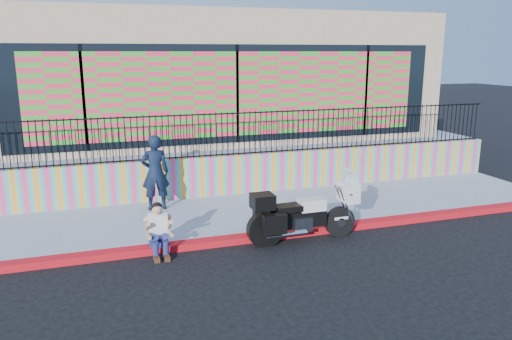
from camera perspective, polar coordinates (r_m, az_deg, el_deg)
name	(u,v)px	position (r m, az deg, el deg)	size (l,w,h in m)	color
ground	(290,236)	(11.32, 3.85, -7.56)	(90.00, 90.00, 0.00)	black
red_curb	(290,233)	(11.30, 3.86, -7.20)	(16.00, 0.30, 0.15)	#B40C19
sidewalk	(265,211)	(12.75, 1.07, -4.75)	(16.00, 3.00, 0.15)	gray
mural_wall	(247,173)	(14.04, -1.08, -0.40)	(16.00, 0.20, 1.10)	#F3407B
metal_fence	(246,133)	(13.82, -1.10, 4.24)	(15.80, 0.04, 1.20)	black
elevated_platform	(207,145)	(18.89, -5.67, 2.87)	(16.00, 10.00, 1.25)	gray
storefront_building	(206,74)	(18.38, -5.71, 10.82)	(14.00, 8.06, 4.00)	tan
police_motorcycle	(301,213)	(10.85, 5.21, -4.93)	(2.46, 0.81, 1.53)	black
police_officer	(155,173)	(12.69, -11.46, -0.29)	(0.69, 0.46, 1.90)	black
seated_man	(159,235)	(10.31, -11.02, -7.27)	(0.54, 0.71, 1.06)	navy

